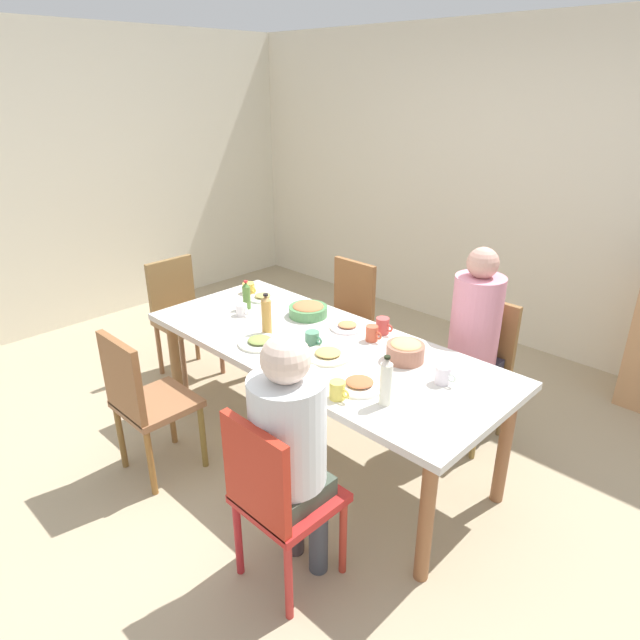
# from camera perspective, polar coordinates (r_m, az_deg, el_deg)

# --- Properties ---
(ground_plane) EXTENTS (7.26, 7.26, 0.00)m
(ground_plane) POSITION_cam_1_polar(r_m,az_deg,el_deg) (3.55, 0.00, -13.27)
(ground_plane) COLOR tan
(wall_back) EXTENTS (6.29, 0.12, 2.60)m
(wall_back) POSITION_cam_1_polar(r_m,az_deg,el_deg) (4.90, 20.19, 12.44)
(wall_back) COLOR beige
(wall_back) RESTS_ON ground_plane
(wall_left) EXTENTS (0.12, 4.86, 2.60)m
(wall_left) POSITION_cam_1_polar(r_m,az_deg,el_deg) (5.53, -24.24, 12.95)
(wall_left) COLOR silver
(wall_left) RESTS_ON ground_plane
(dining_table) EXTENTS (2.22, 0.93, 0.74)m
(dining_table) POSITION_cam_1_polar(r_m,az_deg,el_deg) (3.20, 0.00, -3.66)
(dining_table) COLOR silver
(dining_table) RESTS_ON ground_plane
(chair_0) EXTENTS (0.40, 0.40, 0.90)m
(chair_0) POSITION_cam_1_polar(r_m,az_deg,el_deg) (4.17, 2.61, 0.70)
(chair_0) COLOR brown
(chair_0) RESTS_ON ground_plane
(chair_1) EXTENTS (0.40, 0.40, 0.90)m
(chair_1) POSITION_cam_1_polar(r_m,az_deg,el_deg) (3.24, -17.89, -7.69)
(chair_1) COLOR #905E3D
(chair_1) RESTS_ON ground_plane
(chair_2) EXTENTS (0.40, 0.40, 0.90)m
(chair_2) POSITION_cam_1_polar(r_m,az_deg,el_deg) (2.47, -4.63, -17.56)
(chair_2) COLOR red
(chair_2) RESTS_ON ground_plane
(person_2) EXTENTS (0.33, 0.33, 1.24)m
(person_2) POSITION_cam_1_polar(r_m,az_deg,el_deg) (2.37, -3.17, -12.32)
(person_2) COLOR #483B3E
(person_2) RESTS_ON ground_plane
(chair_3) EXTENTS (0.40, 0.40, 0.90)m
(chair_3) POSITION_cam_1_polar(r_m,az_deg,el_deg) (4.34, -14.25, 0.92)
(chair_3) COLOR olive
(chair_3) RESTS_ON ground_plane
(chair_4) EXTENTS (0.40, 0.40, 0.90)m
(chair_4) POSITION_cam_1_polar(r_m,az_deg,el_deg) (3.60, 15.94, -4.15)
(chair_4) COLOR olive
(chair_4) RESTS_ON ground_plane
(person_4) EXTENTS (0.30, 0.30, 1.27)m
(person_4) POSITION_cam_1_polar(r_m,az_deg,el_deg) (3.43, 15.64, -1.14)
(person_4) COLOR #243C49
(person_4) RESTS_ON ground_plane
(plate_0) EXTENTS (0.25, 0.25, 0.04)m
(plate_0) POSITION_cam_1_polar(r_m,az_deg,el_deg) (2.74, 4.11, -6.64)
(plate_0) COLOR white
(plate_0) RESTS_ON dining_table
(plate_1) EXTENTS (0.20, 0.20, 0.04)m
(plate_1) POSITION_cam_1_polar(r_m,az_deg,el_deg) (3.83, -5.95, 2.37)
(plate_1) COLOR silver
(plate_1) RESTS_ON dining_table
(plate_2) EXTENTS (0.26, 0.26, 0.04)m
(plate_2) POSITION_cam_1_polar(r_m,az_deg,el_deg) (3.02, 0.84, -3.60)
(plate_2) COLOR #EEE7C6
(plate_2) RESTS_ON dining_table
(plate_3) EXTENTS (0.25, 0.25, 0.04)m
(plate_3) POSITION_cam_1_polar(r_m,az_deg,el_deg) (3.18, -6.25, -2.28)
(plate_3) COLOR silver
(plate_3) RESTS_ON dining_table
(plate_4) EXTENTS (0.21, 0.21, 0.04)m
(plate_4) POSITION_cam_1_polar(r_m,az_deg,el_deg) (3.36, 2.86, -0.68)
(plate_4) COLOR white
(plate_4) RESTS_ON dining_table
(bowl_0) EXTENTS (0.21, 0.21, 0.11)m
(bowl_0) POSITION_cam_1_polar(r_m,az_deg,el_deg) (3.00, 8.85, -3.17)
(bowl_0) COLOR #A26751
(bowl_0) RESTS_ON dining_table
(bowl_1) EXTENTS (0.25, 0.25, 0.09)m
(bowl_1) POSITION_cam_1_polar(r_m,az_deg,el_deg) (3.52, -1.24, 1.06)
(bowl_1) COLOR #4F8851
(bowl_1) RESTS_ON dining_table
(cup_0) EXTENTS (0.11, 0.08, 0.09)m
(cup_0) POSITION_cam_1_polar(r_m,az_deg,el_deg) (2.63, 1.85, -7.29)
(cup_0) COLOR #DFCB52
(cup_0) RESTS_ON dining_table
(cup_1) EXTENTS (0.11, 0.08, 0.10)m
(cup_1) POSITION_cam_1_polar(r_m,az_deg,el_deg) (3.30, 6.53, -0.60)
(cup_1) COLOR #C44845
(cup_1) RESTS_ON dining_table
(cup_2) EXTENTS (0.12, 0.08, 0.09)m
(cup_2) POSITION_cam_1_polar(r_m,az_deg,el_deg) (2.82, 12.64, -5.56)
(cup_2) COLOR white
(cup_2) RESTS_ON dining_table
(cup_3) EXTENTS (0.12, 0.08, 0.08)m
(cup_3) POSITION_cam_1_polar(r_m,az_deg,el_deg) (3.15, -0.78, -1.87)
(cup_3) COLOR #4E8465
(cup_3) RESTS_ON dining_table
(cup_4) EXTENTS (0.12, 0.09, 0.09)m
(cup_4) POSITION_cam_1_polar(r_m,az_deg,el_deg) (2.89, -4.33, -4.33)
(cup_4) COLOR white
(cup_4) RESTS_ON dining_table
(cup_5) EXTENTS (0.11, 0.07, 0.07)m
(cup_5) POSITION_cam_1_polar(r_m,az_deg,el_deg) (3.57, -8.10, 1.04)
(cup_5) COLOR white
(cup_5) RESTS_ON dining_table
(cup_6) EXTENTS (0.11, 0.07, 0.09)m
(cup_6) POSITION_cam_1_polar(r_m,az_deg,el_deg) (3.20, 5.43, -1.39)
(cup_6) COLOR #C8553A
(cup_6) RESTS_ON dining_table
(cup_7) EXTENTS (0.12, 0.09, 0.07)m
(cup_7) POSITION_cam_1_polar(r_m,az_deg,el_deg) (3.94, -7.38, 3.31)
(cup_7) COLOR #E7BD4D
(cup_7) RESTS_ON dining_table
(bottle_0) EXTENTS (0.06, 0.06, 0.25)m
(bottle_0) POSITION_cam_1_polar(r_m,az_deg,el_deg) (3.27, -5.58, 0.55)
(bottle_0) COLOR gold
(bottle_0) RESTS_ON dining_table
(bottle_1) EXTENTS (0.06, 0.06, 0.25)m
(bottle_1) POSITION_cam_1_polar(r_m,az_deg,el_deg) (2.56, 6.86, -6.36)
(bottle_1) COLOR silver
(bottle_1) RESTS_ON dining_table
(bottle_2) EXTENTS (0.05, 0.05, 0.20)m
(bottle_2) POSITION_cam_1_polar(r_m,az_deg,el_deg) (3.65, -7.64, 2.53)
(bottle_2) COLOR #547D34
(bottle_2) RESTS_ON dining_table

